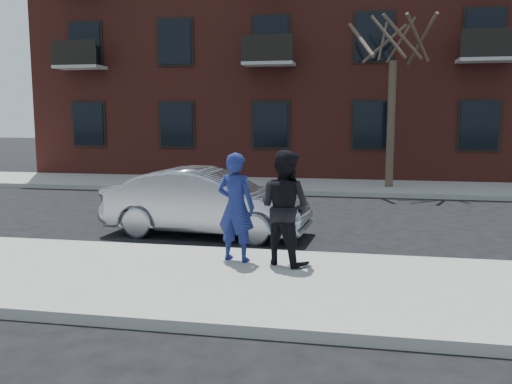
% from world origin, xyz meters
% --- Properties ---
extents(ground, '(100.00, 100.00, 0.00)m').
position_xyz_m(ground, '(0.00, 0.00, 0.00)').
color(ground, black).
rests_on(ground, ground).
extents(near_sidewalk, '(50.00, 3.50, 0.15)m').
position_xyz_m(near_sidewalk, '(0.00, -0.25, 0.07)').
color(near_sidewalk, gray).
rests_on(near_sidewalk, ground).
extents(near_curb, '(50.00, 0.10, 0.15)m').
position_xyz_m(near_curb, '(0.00, 1.55, 0.07)').
color(near_curb, '#999691').
rests_on(near_curb, ground).
extents(far_sidewalk, '(50.00, 3.50, 0.15)m').
position_xyz_m(far_sidewalk, '(0.00, 11.25, 0.07)').
color(far_sidewalk, gray).
rests_on(far_sidewalk, ground).
extents(far_curb, '(50.00, 0.10, 0.15)m').
position_xyz_m(far_curb, '(0.00, 9.45, 0.07)').
color(far_curb, '#999691').
rests_on(far_curb, ground).
extents(apartment_building, '(24.30, 10.30, 12.30)m').
position_xyz_m(apartment_building, '(2.00, 18.00, 6.16)').
color(apartment_building, maroon).
rests_on(apartment_building, ground).
extents(street_tree, '(3.60, 3.60, 6.80)m').
position_xyz_m(street_tree, '(4.50, 11.00, 5.52)').
color(street_tree, '#392E22').
rests_on(street_tree, far_sidewalk).
extents(silver_sedan, '(4.43, 1.81, 1.43)m').
position_xyz_m(silver_sedan, '(0.31, 3.20, 0.71)').
color(silver_sedan, '#999BA3').
rests_on(silver_sedan, ground).
extents(man_hoodie, '(0.74, 0.59, 1.80)m').
position_xyz_m(man_hoodie, '(1.50, 0.76, 1.05)').
color(man_hoodie, navy).
rests_on(man_hoodie, near_sidewalk).
extents(man_peacoat, '(1.12, 1.04, 1.85)m').
position_xyz_m(man_peacoat, '(2.31, 0.72, 1.08)').
color(man_peacoat, black).
rests_on(man_peacoat, near_sidewalk).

